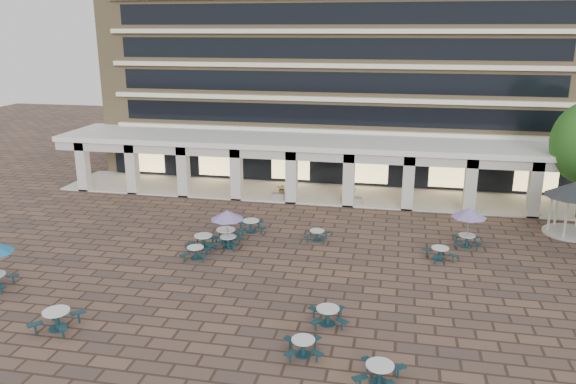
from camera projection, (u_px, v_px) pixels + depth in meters
The scene contains 18 objects.
ground at pixel (286, 272), 29.85m from camera, with size 120.00×120.00×0.00m, color brown.
apartment_building at pixel (343, 27), 50.30m from camera, with size 40.00×15.50×25.20m.
retail_arcade at pixel (325, 157), 42.95m from camera, with size 42.00×6.60×4.40m.
picnic_table_1 at pixel (57, 318), 24.10m from camera, with size 1.96×1.96×0.86m.
picnic_table_2 at pixel (303, 346), 22.18m from camera, with size 1.80×1.80×0.71m.
picnic_table_3 at pixel (380, 372), 20.38m from camera, with size 1.97×1.97×0.79m.
picnic_table_5 at pixel (203, 240), 33.02m from camera, with size 1.83×1.83×0.81m.
picnic_table_6 at pixel (227, 216), 32.65m from camera, with size 2.00×2.00×2.31m.
picnic_table_7 at pixel (328, 314), 24.52m from camera, with size 1.97×1.97×0.77m.
picnic_table_8 at pixel (226, 234), 33.91m from camera, with size 1.96×1.96×0.85m.
picnic_table_9 at pixel (196, 252), 31.54m from camera, with size 1.70×1.70×0.70m.
picnic_table_10 at pixel (317, 234), 34.22m from camera, with size 1.54×1.54×0.67m.
picnic_table_11 at pixel (469, 214), 32.81m from camera, with size 2.07×2.07×2.39m.
picnic_table_12 at pixel (251, 225), 35.63m from camera, with size 2.18×2.18×0.80m.
picnic_table_13 at pixel (440, 252), 31.38m from camera, with size 1.99×1.99×0.73m.
gazebo at pixel (575, 195), 34.77m from camera, with size 3.63×3.63×3.38m.
planter_left at pixel (282, 194), 42.42m from camera, with size 1.50×0.70×1.24m.
planter_right at pixel (351, 197), 41.41m from camera, with size 1.50×0.80×1.28m.
Camera 1 is at (5.52, -26.91, 12.46)m, focal length 35.00 mm.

